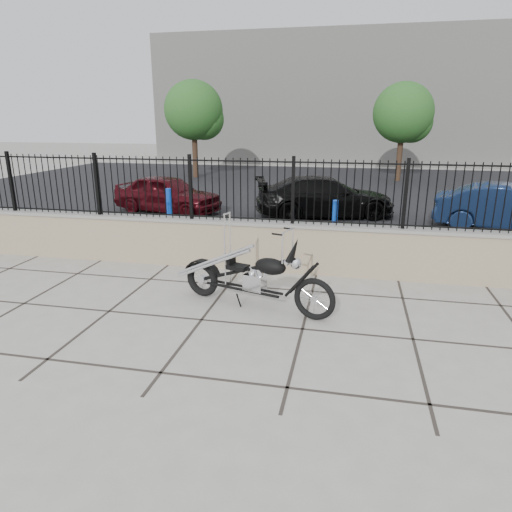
{
  "coord_description": "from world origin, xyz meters",
  "views": [
    {
      "loc": [
        2.07,
        -5.89,
        2.86
      ],
      "look_at": [
        0.63,
        0.95,
        0.75
      ],
      "focal_mm": 32.0,
      "sensor_mm": 36.0,
      "label": 1
    }
  ],
  "objects_px": {
    "car_black": "(325,197)",
    "car_blue": "(510,208)",
    "car_red": "(167,194)",
    "chopper_motorcycle": "(252,262)"
  },
  "relations": [
    {
      "from": "car_red",
      "to": "car_blue",
      "type": "distance_m",
      "value": 9.74
    },
    {
      "from": "car_red",
      "to": "car_black",
      "type": "bearing_deg",
      "value": -72.11
    },
    {
      "from": "car_red",
      "to": "car_blue",
      "type": "bearing_deg",
      "value": -79.65
    },
    {
      "from": "car_black",
      "to": "car_blue",
      "type": "bearing_deg",
      "value": -116.11
    },
    {
      "from": "car_blue",
      "to": "chopper_motorcycle",
      "type": "bearing_deg",
      "value": 152.12
    },
    {
      "from": "car_black",
      "to": "car_blue",
      "type": "height_order",
      "value": "car_blue"
    },
    {
      "from": "car_red",
      "to": "car_blue",
      "type": "height_order",
      "value": "car_blue"
    },
    {
      "from": "chopper_motorcycle",
      "to": "car_blue",
      "type": "distance_m",
      "value": 8.39
    },
    {
      "from": "car_black",
      "to": "car_blue",
      "type": "relative_size",
      "value": 1.12
    },
    {
      "from": "chopper_motorcycle",
      "to": "car_red",
      "type": "distance_m",
      "value": 8.02
    }
  ]
}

